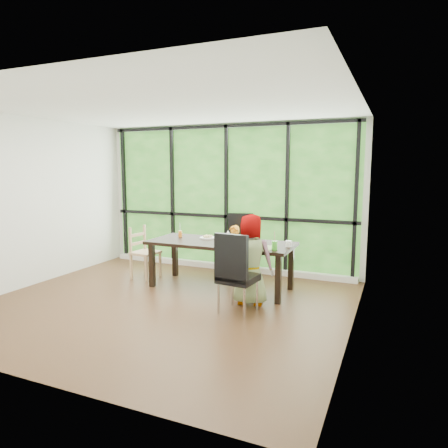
{
  "coord_description": "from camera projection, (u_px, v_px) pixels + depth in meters",
  "views": [
    {
      "loc": [
        2.92,
        -4.69,
        1.91
      ],
      "look_at": [
        0.5,
        0.92,
        1.05
      ],
      "focal_mm": 32.38,
      "sensor_mm": 36.0,
      "label": 1
    }
  ],
  "objects": [
    {
      "name": "ground",
      "position": [
        165.0,
        304.0,
        5.68
      ],
      "size": [
        5.0,
        5.0,
        0.0
      ],
      "primitive_type": "plane",
      "color": "black",
      "rests_on": "ground"
    },
    {
      "name": "back_wall",
      "position": [
        227.0,
        198.0,
        7.54
      ],
      "size": [
        5.0,
        0.0,
        5.0
      ],
      "primitive_type": "plane",
      "rotation": [
        1.57,
        0.0,
        0.0
      ],
      "color": "silver",
      "rests_on": "ground"
    },
    {
      "name": "foliage_backdrop",
      "position": [
        227.0,
        198.0,
        7.52
      ],
      "size": [
        4.8,
        0.02,
        2.65
      ],
      "primitive_type": "cube",
      "color": "#214C19",
      "rests_on": "back_wall"
    },
    {
      "name": "window_mullions",
      "position": [
        226.0,
        198.0,
        7.48
      ],
      "size": [
        4.8,
        0.06,
        2.65
      ],
      "primitive_type": null,
      "color": "black",
      "rests_on": "back_wall"
    },
    {
      "name": "window_sill",
      "position": [
        225.0,
        267.0,
        7.63
      ],
      "size": [
        4.8,
        0.12,
        0.1
      ],
      "primitive_type": "cube",
      "color": "silver",
      "rests_on": "ground"
    },
    {
      "name": "dining_table",
      "position": [
        221.0,
        265.0,
        6.4
      ],
      "size": [
        2.36,
        1.14,
        0.75
      ],
      "primitive_type": "cube",
      "rotation": [
        0.0,
        0.0,
        -0.09
      ],
      "color": "black",
      "rests_on": "ground"
    },
    {
      "name": "chair_window_leather",
      "position": [
        239.0,
        244.0,
        7.24
      ],
      "size": [
        0.56,
        0.56,
        1.08
      ],
      "primitive_type": "cube",
      "rotation": [
        0.0,
        0.0,
        0.24
      ],
      "color": "black",
      "rests_on": "ground"
    },
    {
      "name": "chair_interior_leather",
      "position": [
        238.0,
        272.0,
        5.3
      ],
      "size": [
        0.51,
        0.51,
        1.08
      ],
      "primitive_type": "cube",
      "rotation": [
        0.0,
        0.0,
        3.03
      ],
      "color": "black",
      "rests_on": "ground"
    },
    {
      "name": "chair_end_beech",
      "position": [
        146.0,
        253.0,
        6.96
      ],
      "size": [
        0.45,
        0.47,
        0.9
      ],
      "primitive_type": "cube",
      "rotation": [
        0.0,
        0.0,
        1.45
      ],
      "color": "tan",
      "rests_on": "ground"
    },
    {
      "name": "child_toddler",
      "position": [
        234.0,
        252.0,
        6.89
      ],
      "size": [
        0.4,
        0.34,
        0.93
      ],
      "primitive_type": "imported",
      "rotation": [
        0.0,
        0.0,
        -0.41
      ],
      "color": "orange",
      "rests_on": "ground"
    },
    {
      "name": "child_older",
      "position": [
        250.0,
        259.0,
        5.62
      ],
      "size": [
        0.67,
        0.49,
        1.28
      ],
      "primitive_type": "imported",
      "rotation": [
        0.0,
        0.0,
        3.28
      ],
      "color": "slate",
      "rests_on": "ground"
    },
    {
      "name": "placemat",
      "position": [
        256.0,
        247.0,
        5.9
      ],
      "size": [
        0.51,
        0.38,
        0.01
      ],
      "primitive_type": "cube",
      "color": "tan",
      "rests_on": "dining_table"
    },
    {
      "name": "plate_far",
      "position": [
        208.0,
        238.0,
        6.65
      ],
      "size": [
        0.26,
        0.26,
        0.02
      ],
      "primitive_type": "cylinder",
      "color": "white",
      "rests_on": "dining_table"
    },
    {
      "name": "plate_near",
      "position": [
        253.0,
        247.0,
        5.9
      ],
      "size": [
        0.27,
        0.27,
        0.02
      ],
      "primitive_type": "cylinder",
      "color": "white",
      "rests_on": "dining_table"
    },
    {
      "name": "orange_cup",
      "position": [
        180.0,
        234.0,
        6.78
      ],
      "size": [
        0.06,
        0.06,
        0.1
      ],
      "primitive_type": "cylinder",
      "color": "orange",
      "rests_on": "dining_table"
    },
    {
      "name": "green_cup",
      "position": [
        275.0,
        246.0,
        5.7
      ],
      "size": [
        0.08,
        0.08,
        0.13
      ],
      "primitive_type": "cylinder",
      "color": "#49CA32",
      "rests_on": "dining_table"
    },
    {
      "name": "white_mug",
      "position": [
        289.0,
        244.0,
        5.94
      ],
      "size": [
        0.09,
        0.09,
        0.09
      ],
      "primitive_type": "cylinder",
      "color": "white",
      "rests_on": "dining_table"
    },
    {
      "name": "tissue_box",
      "position": [
        228.0,
        241.0,
        6.12
      ],
      "size": [
        0.12,
        0.12,
        0.1
      ],
      "primitive_type": "cube",
      "color": "tan",
      "rests_on": "dining_table"
    },
    {
      "name": "crepe_rolls_far",
      "position": [
        208.0,
        236.0,
        6.65
      ],
      "size": [
        0.15,
        0.12,
        0.04
      ],
      "primitive_type": null,
      "color": "tan",
      "rests_on": "plate_far"
    },
    {
      "name": "crepe_rolls_near",
      "position": [
        253.0,
        245.0,
        5.9
      ],
      "size": [
        0.05,
        0.12,
        0.04
      ],
      "primitive_type": null,
      "color": "tan",
      "rests_on": "plate_near"
    },
    {
      "name": "straw_white",
      "position": [
        180.0,
        228.0,
        6.77
      ],
      "size": [
        0.01,
        0.04,
        0.2
      ],
      "primitive_type": "cylinder",
      "rotation": [
        0.14,
        0.0,
        0.0
      ],
      "color": "white",
      "rests_on": "orange_cup"
    },
    {
      "name": "straw_pink",
      "position": [
        275.0,
        238.0,
        5.69
      ],
      "size": [
        0.01,
        0.04,
        0.2
      ],
      "primitive_type": "cylinder",
      "rotation": [
        0.14,
        0.0,
        0.0
      ],
      "color": "pink",
      "rests_on": "green_cup"
    },
    {
      "name": "tissue",
      "position": [
        228.0,
        234.0,
        6.11
      ],
      "size": [
        0.12,
        0.12,
        0.11
      ],
      "primitive_type": "cone",
      "color": "white",
      "rests_on": "tissue_box"
    }
  ]
}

